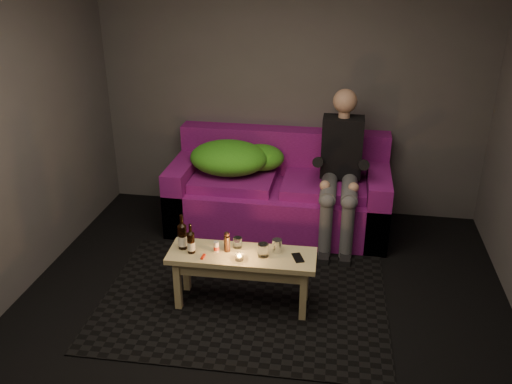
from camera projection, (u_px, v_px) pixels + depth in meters
floor at (253, 333)px, 4.07m from camera, size 4.50×4.50×0.00m
room at (264, 104)px, 3.82m from camera, size 4.50×4.50×4.50m
rug at (244, 300)px, 4.46m from camera, size 2.36×1.74×0.01m
sofa at (279, 193)px, 5.58m from camera, size 2.18×0.98×0.94m
green_blanket at (234, 158)px, 5.49m from camera, size 0.96×0.65×0.33m
person at (341, 166)px, 5.16m from camera, size 0.39×0.90×1.45m
coffee_table at (242, 263)px, 4.25m from camera, size 1.17×0.40×0.47m
beer_bottle_a at (182, 236)px, 4.25m from camera, size 0.07×0.07×0.29m
beer_bottle_b at (191, 242)px, 4.20m from camera, size 0.06×0.06×0.25m
salt_shaker at (216, 247)px, 4.23m from camera, size 0.04×0.04×0.09m
pepper_mill at (227, 244)px, 4.23m from camera, size 0.05×0.05×0.13m
tumbler_back at (238, 243)px, 4.29m from camera, size 0.08×0.08×0.08m
tealight at (239, 257)px, 4.12m from camera, size 0.06×0.06×0.05m
tumbler_front at (263, 250)px, 4.16m from camera, size 0.09×0.09×0.11m
steel_cup at (277, 246)px, 4.22m from camera, size 0.09×0.09×0.11m
smartphone at (298, 258)px, 4.15m from camera, size 0.11×0.15×0.01m
red_lighter at (203, 257)px, 4.16m from camera, size 0.02×0.07×0.01m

